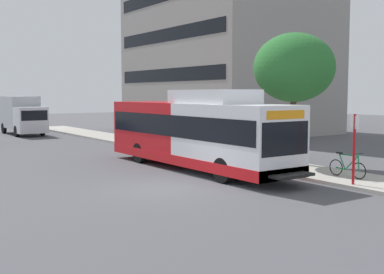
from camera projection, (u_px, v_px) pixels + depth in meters
name	position (u px, v px, depth m)	size (l,w,h in m)	color
ground_plane	(81.00, 163.00, 24.31)	(120.00, 120.00, 0.00)	#4C4C51
sidewalk_curb	(216.00, 156.00, 26.62)	(3.00, 56.00, 0.14)	#A8A399
transit_bus	(195.00, 132.00, 22.28)	(2.58, 12.25, 3.65)	white
bus_stop_sign_pole	(354.00, 144.00, 17.78)	(0.10, 0.36, 2.60)	red
bicycle_parked	(347.00, 167.00, 19.40)	(0.52, 1.76, 1.02)	black
street_tree_near_stop	(294.00, 68.00, 22.91)	(3.83, 3.83, 6.20)	#4C3823
box_truck_background	(22.00, 114.00, 41.35)	(2.32, 7.01, 3.25)	silver
lattice_comm_tower	(147.00, 60.00, 60.62)	(1.10, 1.10, 23.35)	#B7B7BC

